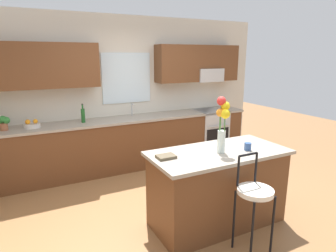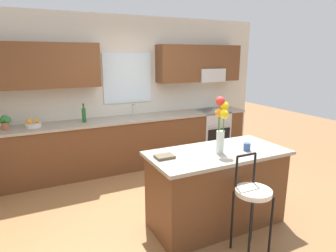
% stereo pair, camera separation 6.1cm
% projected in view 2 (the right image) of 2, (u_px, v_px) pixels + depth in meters
% --- Properties ---
extents(ground_plane, '(14.00, 14.00, 0.00)m').
position_uv_depth(ground_plane, '(178.00, 207.00, 3.92)').
color(ground_plane, olive).
extents(back_wall_assembly, '(5.60, 0.50, 2.70)m').
position_uv_depth(back_wall_assembly, '(130.00, 83.00, 5.31)').
color(back_wall_assembly, beige).
rests_on(back_wall_assembly, ground).
extents(counter_run, '(4.56, 0.64, 0.92)m').
position_uv_depth(counter_run, '(135.00, 142.00, 5.29)').
color(counter_run, brown).
rests_on(counter_run, ground).
extents(sink_faucet, '(0.02, 0.13, 0.23)m').
position_uv_depth(sink_faucet, '(133.00, 108.00, 5.29)').
color(sink_faucet, '#B7BABC').
rests_on(sink_faucet, counter_run).
extents(oven_range, '(0.60, 0.64, 0.92)m').
position_uv_depth(oven_range, '(210.00, 132.00, 5.98)').
color(oven_range, '#B7BABC').
rests_on(oven_range, ground).
extents(kitchen_island, '(1.64, 0.79, 0.92)m').
position_uv_depth(kitchen_island, '(216.00, 188.00, 3.46)').
color(kitchen_island, brown).
rests_on(kitchen_island, ground).
extents(bar_stool_near, '(0.36, 0.36, 1.04)m').
position_uv_depth(bar_stool_near, '(253.00, 196.00, 2.88)').
color(bar_stool_near, black).
rests_on(bar_stool_near, ground).
extents(flower_vase, '(0.16, 0.17, 0.64)m').
position_uv_depth(flower_vase, '(221.00, 120.00, 3.21)').
color(flower_vase, silver).
rests_on(flower_vase, kitchen_island).
extents(mug_ceramic, '(0.08, 0.08, 0.09)m').
position_uv_depth(mug_ceramic, '(247.00, 147.00, 3.37)').
color(mug_ceramic, '#33518C').
rests_on(mug_ceramic, kitchen_island).
extents(cookbook, '(0.20, 0.15, 0.03)m').
position_uv_depth(cookbook, '(164.00, 157.00, 3.13)').
color(cookbook, brown).
rests_on(cookbook, kitchen_island).
extents(fruit_bowl_oranges, '(0.24, 0.24, 0.13)m').
position_uv_depth(fruit_bowl_oranges, '(33.00, 124.00, 4.47)').
color(fruit_bowl_oranges, silver).
rests_on(fruit_bowl_oranges, counter_run).
extents(bottle_olive_oil, '(0.06, 0.06, 0.31)m').
position_uv_depth(bottle_olive_oil, '(84.00, 115.00, 4.79)').
color(bottle_olive_oil, '#1E5923').
rests_on(bottle_olive_oil, counter_run).
extents(potted_plant_small, '(0.17, 0.12, 0.22)m').
position_uv_depth(potted_plant_small, '(5.00, 122.00, 4.30)').
color(potted_plant_small, '#9E5B3D').
rests_on(potted_plant_small, counter_run).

